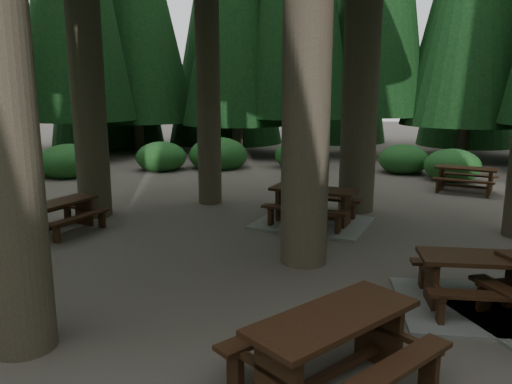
{
  "coord_description": "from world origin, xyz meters",
  "views": [
    {
      "loc": [
        0.22,
        -8.52,
        3.12
      ],
      "look_at": [
        -0.1,
        1.15,
        1.1
      ],
      "focal_mm": 35.0,
      "sensor_mm": 36.0,
      "label": 1
    }
  ],
  "objects_px": {
    "picnic_table_a": "(484,291)",
    "picnic_table_e": "(333,340)",
    "picnic_table_b": "(62,211)",
    "picnic_table_d": "(466,176)",
    "picnic_table_c": "(313,212)"
  },
  "relations": [
    {
      "from": "picnic_table_d",
      "to": "picnic_table_e",
      "type": "distance_m",
      "value": 11.69
    },
    {
      "from": "picnic_table_a",
      "to": "picnic_table_b",
      "type": "height_order",
      "value": "picnic_table_a"
    },
    {
      "from": "picnic_table_a",
      "to": "picnic_table_e",
      "type": "height_order",
      "value": "picnic_table_e"
    },
    {
      "from": "picnic_table_b",
      "to": "picnic_table_e",
      "type": "bearing_deg",
      "value": -112.57
    },
    {
      "from": "picnic_table_c",
      "to": "picnic_table_e",
      "type": "bearing_deg",
      "value": -69.9
    },
    {
      "from": "picnic_table_b",
      "to": "picnic_table_d",
      "type": "distance_m",
      "value": 11.54
    },
    {
      "from": "picnic_table_c",
      "to": "picnic_table_e",
      "type": "distance_m",
      "value": 6.57
    },
    {
      "from": "picnic_table_a",
      "to": "picnic_table_e",
      "type": "xyz_separation_m",
      "value": [
        -2.4,
        -2.02,
        0.29
      ]
    },
    {
      "from": "picnic_table_d",
      "to": "picnic_table_a",
      "type": "bearing_deg",
      "value": -81.11
    },
    {
      "from": "picnic_table_a",
      "to": "picnic_table_e",
      "type": "bearing_deg",
      "value": -134.49
    },
    {
      "from": "picnic_table_d",
      "to": "picnic_table_c",
      "type": "bearing_deg",
      "value": -114.23
    },
    {
      "from": "picnic_table_b",
      "to": "picnic_table_d",
      "type": "bearing_deg",
      "value": -41.13
    },
    {
      "from": "picnic_table_a",
      "to": "picnic_table_b",
      "type": "relative_size",
      "value": 1.26
    },
    {
      "from": "picnic_table_c",
      "to": "picnic_table_d",
      "type": "xyz_separation_m",
      "value": [
        4.96,
        3.88,
        0.2
      ]
    },
    {
      "from": "picnic_table_d",
      "to": "picnic_table_b",
      "type": "bearing_deg",
      "value": -128.21
    }
  ]
}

